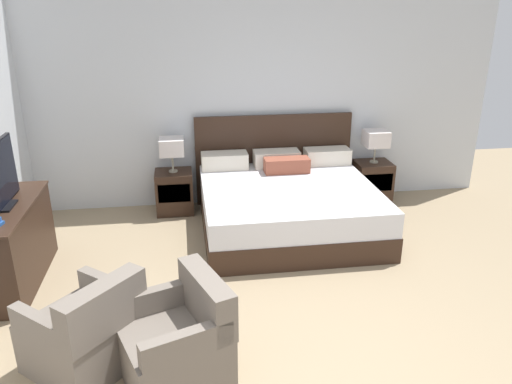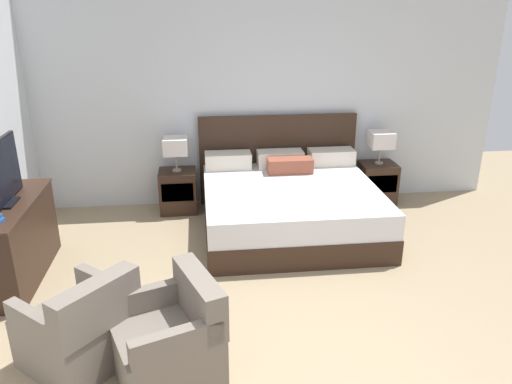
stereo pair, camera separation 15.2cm
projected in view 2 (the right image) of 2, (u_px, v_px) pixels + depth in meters
wall_back at (249, 95)px, 6.35m from camera, size 6.60×0.06×2.86m
bed at (289, 204)px, 5.88m from camera, size 2.06×1.96×1.18m
nightstand_left at (178, 191)px, 6.39m from camera, size 0.46×0.40×0.54m
nightstand_right at (377, 183)px, 6.68m from camera, size 0.46×0.40×0.54m
table_lamp_left at (175, 146)px, 6.18m from camera, size 0.30×0.30×0.43m
table_lamp_right at (381, 140)px, 6.46m from camera, size 0.30×0.30×0.43m
dresser at (14, 240)px, 4.76m from camera, size 0.46×1.36×0.79m
tv at (0, 175)px, 4.50m from camera, size 0.18×0.88×0.59m
armchair_by_window at (81, 330)px, 3.66m from camera, size 0.97×0.97×0.76m
armchair_companion at (171, 341)px, 3.55m from camera, size 0.88×0.88×0.76m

